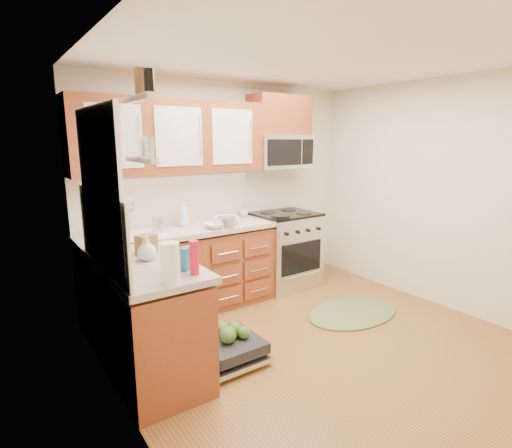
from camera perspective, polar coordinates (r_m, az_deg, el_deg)
floor at (r=3.86m, az=9.71°, el=-16.81°), size 3.50×3.50×0.00m
ceiling at (r=3.45m, az=11.29°, el=22.64°), size 3.50×3.50×0.00m
wall_back at (r=4.82m, az=-4.45°, el=4.83°), size 3.50×0.04×2.50m
wall_left at (r=2.55m, az=-18.69°, el=-2.30°), size 0.04×3.50×2.50m
wall_right at (r=4.83m, az=25.32°, el=3.72°), size 0.04×3.50×2.50m
base_cabinet_back at (r=4.42m, az=-10.47°, el=-7.00°), size 2.05×0.60×0.85m
base_cabinet_left at (r=3.38m, az=-15.30°, el=-13.41°), size 0.60×1.25×0.85m
countertop_back at (r=4.29m, az=-10.66°, el=-1.02°), size 2.07×0.64×0.05m
countertop_left at (r=3.21m, az=-15.60°, el=-5.68°), size 0.64×1.27×0.05m
backsplash_back at (r=4.50m, az=-12.36°, el=3.54°), size 2.05×0.02×0.57m
backsplash_left at (r=3.05m, az=-21.14°, el=-0.93°), size 0.02×1.25×0.57m
upper_cabinets at (r=4.30m, az=-11.92°, el=12.09°), size 2.05×0.35×0.75m
cabinet_over_mw at (r=5.03m, az=3.38°, el=15.24°), size 0.76×0.35×0.47m
range at (r=5.10m, az=4.15°, el=-3.67°), size 0.76×0.64×0.95m
microwave at (r=5.00m, az=3.49°, el=10.27°), size 0.76×0.38×0.40m
sink at (r=4.11m, az=-17.17°, el=-3.34°), size 0.62×0.50×0.26m
dishwasher at (r=3.56m, az=-4.29°, el=-17.49°), size 0.70×0.60×0.20m
window at (r=2.98m, az=-21.52°, el=5.37°), size 0.03×1.05×1.05m
window_blind at (r=2.97m, az=-21.54°, el=11.75°), size 0.02×0.96×0.40m
shelf_upper at (r=2.16m, az=-16.63°, el=16.81°), size 0.04×0.40×0.03m
shelf_lower at (r=2.15m, az=-16.15°, el=8.84°), size 0.04×0.40×0.03m
rug at (r=4.55m, az=13.66°, el=-12.19°), size 1.29×1.07×0.02m
skillet at (r=4.62m, az=3.48°, el=1.02°), size 0.26×0.26×0.04m
stock_pot at (r=4.27m, az=-4.26°, el=0.24°), size 0.20×0.20×0.12m
cutting_board at (r=4.61m, az=-5.13°, el=0.51°), size 0.32×0.25×0.02m
canister at (r=4.10m, az=-13.86°, el=-0.16°), size 0.14×0.14×0.17m
paper_towel_roll at (r=2.67m, az=-12.16°, el=-5.47°), size 0.13×0.13×0.27m
mustard_bottle at (r=2.90m, az=-12.48°, el=-4.71°), size 0.08×0.08×0.21m
red_bottle at (r=2.81m, az=-8.83°, el=-4.79°), size 0.07×0.07×0.24m
wooden_box at (r=3.42m, az=-15.41°, el=-2.78°), size 0.18×0.15×0.16m
blue_carton at (r=2.93m, az=-9.89°, el=-4.88°), size 0.12×0.10×0.17m
bowl_a at (r=4.25m, az=-5.77°, el=-0.23°), size 0.25×0.25×0.06m
bowl_b at (r=4.42m, az=-4.23°, el=0.48°), size 0.30×0.30×0.09m
cup at (r=4.88m, az=-1.78°, el=1.60°), size 0.11×0.11×0.09m
soap_bottle_a at (r=4.39m, az=-10.37°, el=1.54°), size 0.13×0.13×0.28m
soap_bottle_b at (r=3.35m, az=-20.00°, el=-3.05°), size 0.10×0.10×0.19m
soap_bottle_c at (r=3.22m, az=-15.33°, el=-3.40°), size 0.19×0.19×0.19m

